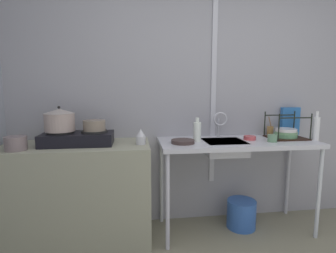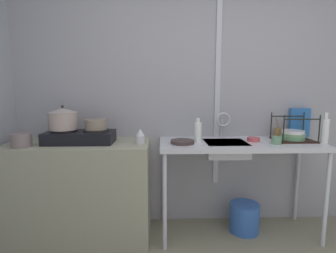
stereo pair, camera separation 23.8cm
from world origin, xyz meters
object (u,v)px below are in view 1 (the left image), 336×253
(percolator, at_px, (141,137))
(faucet, at_px, (220,121))
(bucket_on_floor, at_px, (241,214))
(pot_beside_stove, at_px, (16,143))
(stove, at_px, (78,138))
(pot_on_left_burner, at_px, (60,120))
(small_bowl_on_drainboard, at_px, (250,138))
(bottle_by_sink, at_px, (197,131))
(frying_pan, at_px, (183,142))
(bottle_by_rack, at_px, (316,128))
(pot_on_right_burner, at_px, (94,125))
(cup_by_rack, at_px, (272,138))
(cereal_box, at_px, (290,121))
(utensil_jar, at_px, (270,131))
(sink_basin, at_px, (224,147))
(dish_rack, at_px, (286,134))

(percolator, height_order, faucet, faucet)
(bucket_on_floor, bearing_deg, pot_beside_stove, -174.94)
(stove, xyz_separation_m, pot_on_left_burner, (-0.14, 0.00, 0.16))
(pot_beside_stove, bearing_deg, pot_on_left_burner, 26.91)
(stove, relative_size, bucket_on_floor, 2.12)
(pot_beside_stove, distance_m, faucet, 1.80)
(small_bowl_on_drainboard, relative_size, bottle_by_sink, 0.52)
(frying_pan, relative_size, bottle_by_sink, 0.95)
(pot_beside_stove, distance_m, bottle_by_rack, 2.63)
(pot_on_right_burner, xyz_separation_m, cup_by_rack, (1.60, -0.10, -0.13))
(pot_beside_stove, xyz_separation_m, cup_by_rack, (2.19, 0.05, -0.02))
(bottle_by_sink, bearing_deg, bottle_by_rack, -4.89)
(stove, height_order, faucet, faucet)
(cereal_box, bearing_deg, frying_pan, -164.29)
(pot_beside_stove, bearing_deg, small_bowl_on_drainboard, 5.06)
(cereal_box, height_order, bucket_on_floor, cereal_box)
(bottle_by_sink, xyz_separation_m, utensil_jar, (0.84, 0.22, -0.04))
(cup_by_rack, xyz_separation_m, utensil_jar, (0.16, 0.33, 0.02))
(faucet, bearing_deg, pot_on_left_burner, -174.15)
(utensil_jar, relative_size, bucket_on_floor, 0.71)
(sink_basin, height_order, bottle_by_sink, bottle_by_sink)
(stove, height_order, small_bowl_on_drainboard, stove)
(cup_by_rack, bearing_deg, pot_on_right_burner, 176.45)
(pot_on_right_burner, height_order, bucket_on_floor, pot_on_right_burner)
(cup_by_rack, distance_m, bottle_by_rack, 0.45)
(pot_on_left_burner, bearing_deg, percolator, -4.23)
(frying_pan, xyz_separation_m, dish_rack, (1.05, 0.11, 0.03))
(stove, bearing_deg, utensil_jar, 6.96)
(sink_basin, distance_m, cereal_box, 0.86)
(bottle_by_sink, bearing_deg, small_bowl_on_drainboard, 1.94)
(bottle_by_rack, xyz_separation_m, cereal_box, (-0.06, 0.33, 0.03))
(pot_on_right_burner, bearing_deg, cup_by_rack, -3.55)
(stove, bearing_deg, cup_by_rack, -3.26)
(pot_on_right_burner, height_order, pot_beside_stove, pot_on_right_burner)
(percolator, distance_m, small_bowl_on_drainboard, 1.04)
(faucet, relative_size, cup_by_rack, 3.06)
(pot_on_left_burner, xyz_separation_m, faucet, (1.47, 0.15, -0.05))
(small_bowl_on_drainboard, relative_size, cereal_box, 0.39)
(pot_beside_stove, distance_m, utensil_jar, 2.37)
(sink_basin, bearing_deg, frying_pan, -171.93)
(dish_rack, relative_size, utensil_jar, 1.71)
(stove, relative_size, bottle_by_rack, 2.16)
(small_bowl_on_drainboard, relative_size, bucket_on_floor, 0.40)
(pot_on_left_burner, height_order, pot_on_right_burner, pot_on_left_burner)
(faucet, bearing_deg, percolator, -165.58)
(pot_on_right_burner, xyz_separation_m, frying_pan, (0.77, -0.06, -0.15))
(faucet, distance_m, bottle_by_sink, 0.31)
(percolator, height_order, sink_basin, percolator)
(faucet, height_order, bottle_by_sink, faucet)
(pot_beside_stove, relative_size, bottle_by_rack, 0.60)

